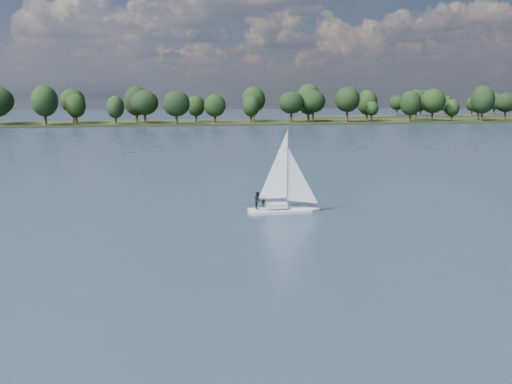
# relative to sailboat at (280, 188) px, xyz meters

# --- Properties ---
(ground) EXTENTS (700.00, 700.00, 0.00)m
(ground) POSITION_rel_sailboat_xyz_m (11.62, 65.72, -2.40)
(ground) COLOR #233342
(ground) RESTS_ON ground
(far_shore) EXTENTS (660.00, 40.00, 1.50)m
(far_shore) POSITION_rel_sailboat_xyz_m (11.62, 177.72, -2.40)
(far_shore) COLOR black
(far_shore) RESTS_ON ground
(far_shore_back) EXTENTS (220.00, 30.00, 1.40)m
(far_shore_back) POSITION_rel_sailboat_xyz_m (171.62, 225.72, -2.40)
(far_shore_back) COLOR black
(far_shore_back) RESTS_ON ground
(sailboat) EXTENTS (6.59, 2.06, 8.60)m
(sailboat) POSITION_rel_sailboat_xyz_m (0.00, 0.00, 0.00)
(sailboat) COLOR silver
(sailboat) RESTS_ON ground
(treeline) EXTENTS (562.27, 73.57, 18.52)m
(treeline) POSITION_rel_sailboat_xyz_m (-0.00, 173.68, 5.66)
(treeline) COLOR black
(treeline) RESTS_ON ground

